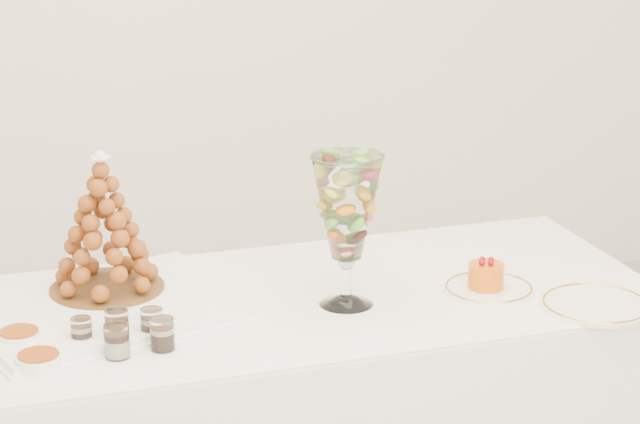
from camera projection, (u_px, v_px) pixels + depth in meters
name	position (u px, v px, depth m)	size (l,w,h in m)	color
lace_tray	(106.00, 307.00, 2.92)	(0.62, 0.46, 0.02)	white
macaron_vase	(347.00, 209.00, 2.89)	(0.17, 0.17, 0.37)	white
cake_plate	(489.00, 289.00, 3.05)	(0.22, 0.22, 0.01)	white
spare_plate	(596.00, 305.00, 2.94)	(0.26, 0.26, 0.01)	white
verrine_a	(82.00, 332.00, 2.73)	(0.05, 0.05, 0.06)	white
verrine_b	(117.00, 325.00, 2.75)	(0.05, 0.05, 0.07)	white
verrine_c	(152.00, 323.00, 2.77)	(0.05, 0.05, 0.07)	white
verrine_d	(117.00, 341.00, 2.67)	(0.06, 0.06, 0.07)	white
verrine_e	(162.00, 334.00, 2.71)	(0.05, 0.05, 0.07)	white
ramekin_back	(19.00, 338.00, 2.74)	(0.10, 0.10, 0.03)	white
ramekin_front	(39.00, 362.00, 2.62)	(0.10, 0.10, 0.03)	white
croquembouche	(103.00, 223.00, 2.95)	(0.28, 0.28, 0.34)	brown
mousse_cake	(486.00, 275.00, 3.03)	(0.09, 0.09, 0.08)	#DC5F0A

